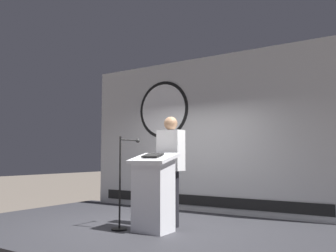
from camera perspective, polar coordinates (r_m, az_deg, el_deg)
name	(u,v)px	position (r m, az deg, el deg)	size (l,w,h in m)	color
ground_plane	(147,247)	(5.85, -3.30, -18.70)	(40.00, 40.00, 0.00)	#6B6056
stage_platform	(148,237)	(5.82, -3.29, -17.27)	(6.40, 4.00, 0.30)	#333338
banner_display	(201,134)	(7.29, 5.23, -1.23)	(5.44, 0.12, 3.12)	silver
podium	(153,193)	(5.33, -2.38, -10.66)	(0.64, 0.50, 1.15)	silver
speaker_person	(171,170)	(5.71, 0.44, -6.99)	(0.40, 0.26, 1.74)	black
microphone_stand	(122,196)	(5.58, -7.30, -11.03)	(0.24, 0.59, 1.41)	black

